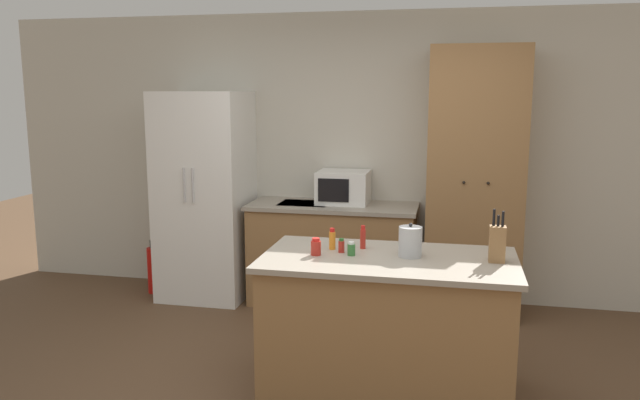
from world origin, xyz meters
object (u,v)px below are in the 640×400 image
at_px(refrigerator, 205,196).
at_px(knife_block, 497,243).
at_px(pantry_cabinet, 475,183).
at_px(fire_extinguisher, 154,269).
at_px(spice_bottle_green_herb, 341,246).
at_px(spice_bottle_short_red, 316,247).
at_px(spice_bottle_amber_oil, 363,238).
at_px(kettle, 410,242).
at_px(spice_bottle_pale_salt, 332,239).
at_px(microwave, 343,187).
at_px(spice_bottle_tall_dark, 351,249).

distance_m(refrigerator, knife_block, 2.95).
height_order(pantry_cabinet, knife_block, pantry_cabinet).
relative_size(refrigerator, fire_extinguisher, 3.69).
bearing_deg(spice_bottle_green_herb, spice_bottle_short_red, -146.17).
bearing_deg(pantry_cabinet, spice_bottle_amber_oil, -116.24).
distance_m(kettle, fire_extinguisher, 3.03).
distance_m(pantry_cabinet, kettle, 1.68).
bearing_deg(spice_bottle_pale_salt, spice_bottle_green_herb, -42.53).
relative_size(refrigerator, spice_bottle_amber_oil, 12.49).
bearing_deg(refrigerator, kettle, -38.13).
bearing_deg(spice_bottle_short_red, knife_block, 3.89).
xyz_separation_m(pantry_cabinet, kettle, (-0.42, -1.62, -0.14)).
distance_m(spice_bottle_green_herb, spice_bottle_pale_salt, 0.10).
height_order(refrigerator, knife_block, refrigerator).
xyz_separation_m(spice_bottle_green_herb, spice_bottle_pale_salt, (-0.07, 0.07, 0.02)).
bearing_deg(pantry_cabinet, microwave, 176.79).
distance_m(refrigerator, spice_bottle_amber_oil, 2.20).
relative_size(pantry_cabinet, spice_bottle_short_red, 21.08).
xyz_separation_m(spice_bottle_short_red, fire_extinguisher, (-1.94, 1.60, -0.72)).
bearing_deg(knife_block, refrigerator, 147.79).
distance_m(spice_bottle_short_red, fire_extinguisher, 2.62).
xyz_separation_m(spice_bottle_amber_oil, fire_extinguisher, (-2.20, 1.38, -0.74)).
bearing_deg(spice_bottle_green_herb, pantry_cabinet, 62.18).
height_order(microwave, spice_bottle_pale_salt, microwave).
distance_m(pantry_cabinet, knife_block, 1.64).
bearing_deg(spice_bottle_green_herb, microwave, 99.68).
bearing_deg(refrigerator, spice_bottle_pale_salt, -45.02).
bearing_deg(microwave, kettle, -66.98).
xyz_separation_m(knife_block, fire_extinguisher, (-3.02, 1.53, -0.79)).
bearing_deg(fire_extinguisher, knife_block, -26.81).
bearing_deg(microwave, knife_block, -54.15).
height_order(pantry_cabinet, microwave, pantry_cabinet).
distance_m(spice_bottle_green_herb, fire_extinguisher, 2.67).
xyz_separation_m(knife_block, spice_bottle_pale_salt, (-1.01, 0.09, -0.05)).
bearing_deg(refrigerator, pantry_cabinet, 1.45).
bearing_deg(knife_block, kettle, 178.39).
bearing_deg(refrigerator, spice_bottle_short_red, -49.37).
bearing_deg(fire_extinguisher, spice_bottle_tall_dark, -35.95).
distance_m(spice_bottle_tall_dark, spice_bottle_amber_oil, 0.19).
bearing_deg(spice_bottle_green_herb, spice_bottle_tall_dark, -38.10).
height_order(spice_bottle_tall_dark, spice_bottle_green_herb, spice_bottle_green_herb).
height_order(spice_bottle_short_red, spice_bottle_amber_oil, spice_bottle_amber_oil).
distance_m(pantry_cabinet, spice_bottle_amber_oil, 1.67).
distance_m(pantry_cabinet, spice_bottle_short_red, 1.99).
xyz_separation_m(refrigerator, spice_bottle_pale_salt, (1.48, -1.49, 0.01)).
distance_m(spice_bottle_amber_oil, fire_extinguisher, 2.70).
bearing_deg(kettle, fire_extinguisher, 148.93).
bearing_deg(kettle, spice_bottle_green_herb, 178.98).
bearing_deg(pantry_cabinet, refrigerator, -178.55).
distance_m(spice_bottle_amber_oil, kettle, 0.34).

